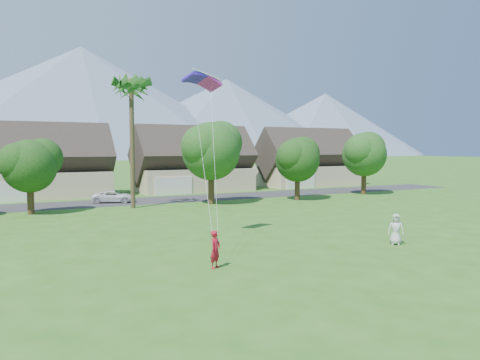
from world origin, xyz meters
TOP-DOWN VIEW (x-y plane):
  - ground at (0.00, 0.00)m, footprint 500.00×500.00m
  - street at (0.00, 34.00)m, footprint 90.00×7.00m
  - kite_flyer at (-4.26, 4.39)m, footprint 0.80×0.75m
  - watcher at (7.63, 4.39)m, footprint 1.07×1.06m
  - parked_car at (-2.65, 34.00)m, footprint 4.92×3.49m
  - mountain_ridge at (10.40, 260.00)m, footprint 540.00×240.00m
  - houses_row at (0.49, 42.99)m, footprint 72.75×8.19m
  - tree_row at (-1.14, 27.92)m, footprint 62.27×6.67m
  - fan_palm at (-2.00, 28.50)m, footprint 3.00×3.00m
  - parafoil_kite at (-2.11, 11.05)m, footprint 2.93×1.44m

SIDE VIEW (x-z plane):
  - ground at x=0.00m, z-range 0.00..0.00m
  - street at x=0.00m, z-range 0.00..0.01m
  - parked_car at x=-2.65m, z-range 0.00..1.25m
  - kite_flyer at x=-4.26m, z-range 0.00..1.84m
  - watcher at x=7.63m, z-range 0.00..1.86m
  - houses_row at x=0.49m, z-range -0.99..7.87m
  - tree_row at x=-1.14m, z-range 0.66..9.11m
  - parafoil_kite at x=-2.11m, z-range 9.80..10.30m
  - fan_palm at x=-2.00m, z-range 4.90..18.70m
  - mountain_ridge at x=10.40m, z-range -5.93..64.07m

